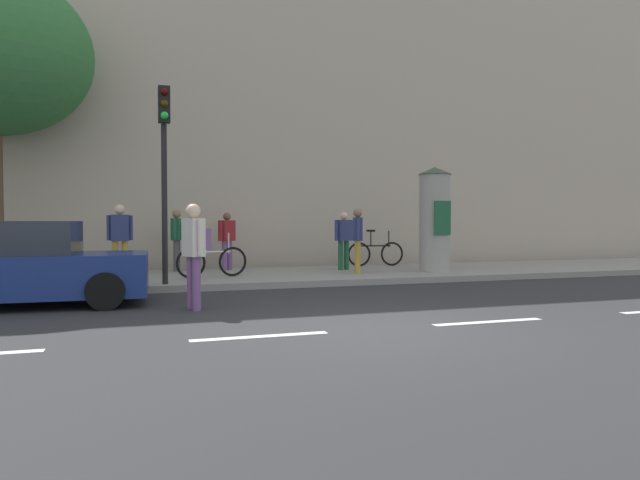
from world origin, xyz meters
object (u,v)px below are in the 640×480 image
(pedestrian_in_red_top, at_px, (195,247))
(pedestrian_tallest, at_px, (358,236))
(poster_column, at_px, (434,218))
(pedestrian_near_pole, at_px, (344,236))
(bicycle_upright, at_px, (376,253))
(pedestrian_with_backpack, at_px, (178,235))
(parked_car_blue, at_px, (11,266))
(bicycle_leaning, at_px, (212,261))
(traffic_light, at_px, (164,152))
(pedestrian_in_light_jacket, at_px, (227,236))
(pedestrian_in_dark_shirt, at_px, (120,235))

(pedestrian_in_red_top, height_order, pedestrian_tallest, pedestrian_tallest)
(poster_column, distance_m, pedestrian_near_pole, 2.50)
(pedestrian_tallest, bearing_deg, bicycle_upright, 55.33)
(poster_column, distance_m, pedestrian_with_backpack, 6.90)
(pedestrian_with_backpack, bearing_deg, bicycle_upright, -0.33)
(pedestrian_near_pole, height_order, parked_car_blue, pedestrian_near_pole)
(pedestrian_near_pole, relative_size, bicycle_leaning, 0.92)
(bicycle_upright, relative_size, parked_car_blue, 0.39)
(traffic_light, distance_m, pedestrian_in_light_jacket, 4.14)
(bicycle_leaning, xyz_separation_m, parked_car_blue, (-3.81, -2.63, 0.18))
(pedestrian_in_red_top, distance_m, pedestrian_with_backpack, 5.94)
(bicycle_leaning, bearing_deg, pedestrian_in_red_top, -101.38)
(pedestrian_in_red_top, bearing_deg, pedestrian_with_backpack, 88.69)
(traffic_light, bearing_deg, pedestrian_with_backpack, 81.52)
(poster_column, bearing_deg, bicycle_upright, 111.10)
(pedestrian_with_backpack, distance_m, bicycle_upright, 5.78)
(pedestrian_near_pole, bearing_deg, poster_column, -27.59)
(pedestrian_with_backpack, height_order, bicycle_upright, pedestrian_with_backpack)
(pedestrian_near_pole, xyz_separation_m, bicycle_leaning, (-3.72, -0.99, -0.55))
(bicycle_leaning, height_order, parked_car_blue, parked_car_blue)
(traffic_light, xyz_separation_m, pedestrian_with_backpack, (0.48, 3.23, -1.82))
(pedestrian_tallest, bearing_deg, pedestrian_near_pole, 89.12)
(traffic_light, relative_size, parked_car_blue, 0.92)
(pedestrian_in_light_jacket, relative_size, pedestrian_near_pole, 0.99)
(bicycle_upright, bearing_deg, traffic_light, -152.89)
(pedestrian_in_dark_shirt, xyz_separation_m, bicycle_upright, (7.17, 1.38, -0.63))
(poster_column, height_order, pedestrian_in_dark_shirt, poster_column)
(bicycle_leaning, bearing_deg, pedestrian_in_light_jacket, 71.44)
(pedestrian_in_light_jacket, relative_size, pedestrian_tallest, 0.95)
(pedestrian_in_red_top, distance_m, bicycle_leaning, 4.08)
(parked_car_blue, bearing_deg, pedestrian_in_red_top, -24.09)
(poster_column, height_order, pedestrian_near_pole, poster_column)
(traffic_light, height_order, pedestrian_in_red_top, traffic_light)
(poster_column, distance_m, pedestrian_in_light_jacket, 5.66)
(pedestrian_near_pole, bearing_deg, pedestrian_in_dark_shirt, -175.62)
(pedestrian_in_red_top, relative_size, bicycle_upright, 1.01)
(pedestrian_in_light_jacket, height_order, pedestrian_tallest, pedestrian_tallest)
(pedestrian_in_dark_shirt, distance_m, parked_car_blue, 3.64)
(pedestrian_in_light_jacket, bearing_deg, bicycle_leaning, -108.56)
(pedestrian_in_light_jacket, xyz_separation_m, pedestrian_tallest, (3.04, -2.04, 0.03))
(pedestrian_in_dark_shirt, xyz_separation_m, pedestrian_with_backpack, (1.42, 1.42, -0.04))
(poster_column, xyz_separation_m, pedestrian_in_red_top, (-6.69, -3.83, -0.50))
(pedestrian_in_dark_shirt, xyz_separation_m, pedestrian_tallest, (5.79, -0.63, -0.05))
(pedestrian_near_pole, height_order, bicycle_leaning, pedestrian_near_pole)
(poster_column, bearing_deg, pedestrian_in_red_top, -150.23)
(poster_column, height_order, pedestrian_tallest, poster_column)
(pedestrian_in_red_top, relative_size, pedestrian_near_pole, 1.11)
(traffic_light, distance_m, pedestrian_tallest, 5.31)
(pedestrian_with_backpack, xyz_separation_m, pedestrian_tallest, (4.36, -2.04, -0.01))
(pedestrian_tallest, bearing_deg, traffic_light, -166.27)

